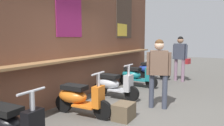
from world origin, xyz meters
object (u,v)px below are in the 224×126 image
scooter_black (10,125)px  shopper_with_handbag (180,54)px  merchandise_crate (124,111)px  scooter_teal (136,75)px  scooter_orange (79,97)px  scooter_blue (151,69)px  shopper_browsing (159,66)px  scooter_silver (113,84)px

scooter_black → shopper_with_handbag: bearing=77.7°
scooter_black → merchandise_crate: bearing=61.0°
scooter_teal → shopper_with_handbag: size_ratio=0.82×
scooter_orange → scooter_blue: same height
scooter_teal → scooter_black: bearing=-86.7°
scooter_teal → shopper_browsing: 2.37m
scooter_teal → shopper_browsing: (-1.84, -1.35, 0.61)m
scooter_blue → shopper_with_handbag: 1.32m
scooter_orange → merchandise_crate: bearing=12.4°
scooter_silver → merchandise_crate: (-1.26, -0.95, -0.22)m
scooter_silver → shopper_with_handbag: shopper_with_handbag is taller
scooter_black → shopper_browsing: size_ratio=0.86×
scooter_black → scooter_teal: size_ratio=1.00×
scooter_teal → merchandise_crate: scooter_teal is taller
scooter_blue → shopper_browsing: shopper_browsing is taller
scooter_orange → scooter_black: bearing=-92.4°
scooter_teal → merchandise_crate: bearing=-68.4°
shopper_with_handbag → merchandise_crate: 4.59m
scooter_black → scooter_blue: size_ratio=1.00×
scooter_black → scooter_orange: (1.63, -0.00, 0.00)m
shopper_with_handbag → scooter_teal: bearing=160.2°
scooter_silver → scooter_blue: same height
scooter_silver → merchandise_crate: size_ratio=3.09×
scooter_blue → shopper_browsing: bearing=-69.8°
scooter_blue → shopper_browsing: size_ratio=0.86×
shopper_with_handbag → scooter_silver: bearing=175.7°
scooter_black → scooter_orange: 1.63m
scooter_teal → shopper_with_handbag: (1.64, -1.14, 0.67)m
scooter_silver → shopper_with_handbag: 3.50m
scooter_black → shopper_with_handbag: shopper_with_handbag is taller
scooter_black → shopper_browsing: bearing=62.9°
scooter_black → scooter_silver: bearing=87.8°
shopper_with_handbag → shopper_browsing: size_ratio=1.05×
shopper_with_handbag → shopper_browsing: 3.49m
scooter_teal → scooter_blue: 1.60m
scooter_silver → scooter_teal: bearing=93.1°
scooter_silver → scooter_blue: 3.21m
shopper_browsing → scooter_blue: bearing=-179.1°
scooter_blue → merchandise_crate: scooter_blue is taller
scooter_blue → shopper_with_handbag: shopper_with_handbag is taller
scooter_silver → scooter_blue: bearing=93.1°
merchandise_crate → scooter_teal: bearing=18.3°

